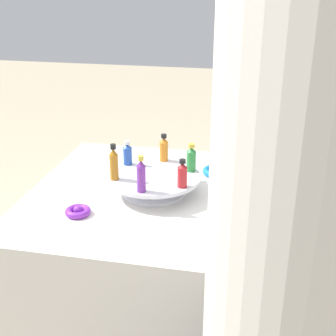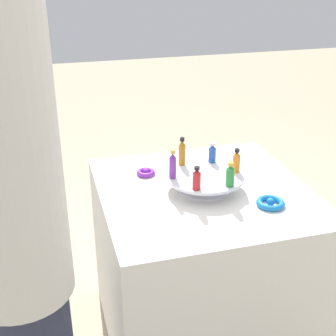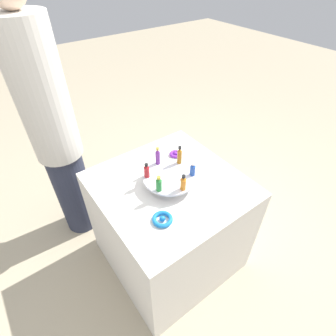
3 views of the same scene
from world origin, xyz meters
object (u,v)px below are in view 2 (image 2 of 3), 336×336
display_stand (204,180)px  bottle_blue (212,153)px  bottle_amber (182,152)px  bottle_purple (173,165)px  bottle_orange (236,161)px  bottle_red (197,179)px  bottle_green (230,175)px  person_figure (15,245)px  ribbon_bow_purple (146,172)px  ribbon_bow_blue (270,203)px

display_stand → bottle_blue: size_ratio=3.62×
bottle_amber → bottle_purple: 0.13m
bottle_orange → bottle_red: bottle_orange is taller
bottle_blue → bottle_green: bearing=176.9°
display_stand → bottle_orange: 0.15m
bottle_red → person_figure: 0.69m
bottle_blue → ribbon_bow_purple: 0.29m
bottle_orange → bottle_amber: size_ratio=0.82×
bottle_red → person_figure: person_figure is taller
display_stand → bottle_orange: size_ratio=3.16×
display_stand → ribbon_bow_blue: 0.27m
bottle_purple → ribbon_bow_blue: size_ratio=1.10×
bottle_red → bottle_blue: bearing=-33.1°
bottle_orange → bottle_purple: (0.01, 0.26, 0.01)m
bottle_purple → ribbon_bow_purple: size_ratio=1.50×
bottle_orange → bottle_blue: bearing=26.9°
display_stand → bottle_purple: 0.15m
ribbon_bow_purple → person_figure: 0.79m
ribbon_bow_blue → person_figure: size_ratio=0.06×
bottle_green → bottle_purple: 0.22m
ribbon_bow_purple → ribbon_bow_blue: bearing=-134.5°
bottle_amber → ribbon_bow_blue: bearing=-140.5°
bottle_blue → person_figure: (-0.51, 0.77, 0.03)m
bottle_green → person_figure: 0.81m
ribbon_bow_blue → bottle_green: bearing=60.9°
bottle_orange → bottle_blue: bottle_orange is taller
bottle_purple → person_figure: 0.70m
bottle_green → display_stand: bearing=26.9°
bottle_green → bottle_orange: size_ratio=0.98×
display_stand → bottle_green: bottle_green is taller
bottle_purple → bottle_red: (-0.11, -0.06, -0.01)m
bottle_green → bottle_purple: size_ratio=0.82×
bottle_red → ribbon_bow_blue: (-0.08, -0.26, -0.09)m
bottle_red → ribbon_bow_purple: 0.34m
bottle_orange → bottle_red: 0.22m
bottle_red → ribbon_bow_blue: size_ratio=0.86×
bottle_green → bottle_purple: (0.12, 0.19, 0.01)m
display_stand → bottle_red: 0.14m
bottle_red → bottle_purple: bearing=26.9°
display_stand → ribbon_bow_purple: bearing=45.5°
bottle_blue → ribbon_bow_purple: (0.08, 0.26, -0.09)m
bottle_green → ribbon_bow_blue: 0.18m
display_stand → bottle_purple: (0.01, 0.13, 0.08)m
display_stand → bottle_amber: bottle_amber is taller
bottle_blue → ribbon_bow_blue: 0.33m
bottle_orange → ribbon_bow_purple: (0.20, 0.32, -0.10)m
bottle_red → person_figure: (-0.30, 0.63, 0.02)m
bottle_red → ribbon_bow_blue: bearing=-107.4°
bottle_green → bottle_red: bearing=86.9°
bottle_green → bottle_amber: bottle_amber is taller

